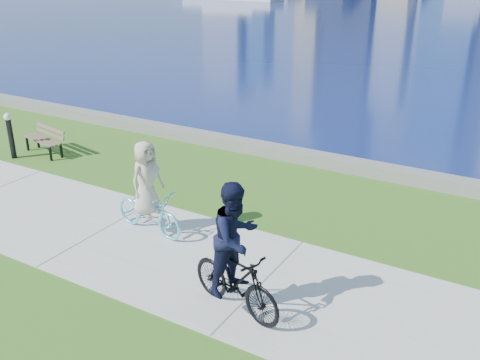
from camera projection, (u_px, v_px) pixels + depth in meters
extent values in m
plane|color=#305D18|center=(101.00, 231.00, 11.66)|extent=(320.00, 320.00, 0.00)
cube|color=#AEAFA9|center=(101.00, 231.00, 11.66)|extent=(80.00, 3.50, 0.02)
cube|color=slate|center=(244.00, 145.00, 16.53)|extent=(90.00, 0.50, 0.35)
cube|color=black|center=(27.00, 144.00, 16.53)|extent=(0.07, 0.07, 0.44)
cube|color=black|center=(51.00, 154.00, 15.69)|extent=(0.07, 0.07, 0.44)
cube|color=black|center=(38.00, 141.00, 16.77)|extent=(0.07, 0.07, 0.44)
cube|color=black|center=(61.00, 151.00, 15.93)|extent=(0.07, 0.07, 0.44)
cube|color=brown|center=(38.00, 141.00, 16.02)|extent=(1.55, 0.41, 0.04)
cube|color=brown|center=(42.00, 140.00, 16.13)|extent=(1.55, 0.41, 0.04)
cube|color=brown|center=(47.00, 139.00, 16.23)|extent=(1.55, 0.41, 0.04)
cube|color=brown|center=(50.00, 134.00, 16.27)|extent=(1.54, 0.37, 0.11)
cube|color=brown|center=(50.00, 128.00, 16.22)|extent=(1.54, 0.37, 0.11)
cylinder|color=black|center=(11.00, 138.00, 15.76)|extent=(0.16, 0.16, 1.22)
sphere|color=silver|center=(7.00, 117.00, 15.51)|extent=(0.22, 0.22, 0.22)
imported|color=#61CCEC|center=(149.00, 211.00, 11.43)|extent=(0.86, 1.93, 0.97)
imported|color=beige|center=(146.00, 178.00, 11.15)|extent=(0.61, 0.86, 1.62)
imported|color=black|center=(235.00, 281.00, 8.78)|extent=(1.01, 2.00, 1.16)
imported|color=black|center=(235.00, 238.00, 8.47)|extent=(0.91, 1.05, 1.89)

